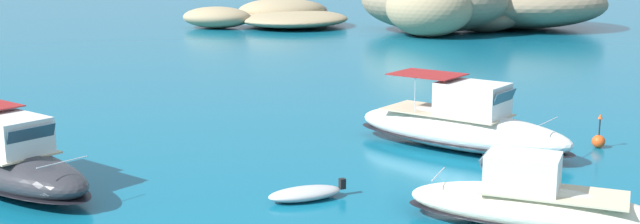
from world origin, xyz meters
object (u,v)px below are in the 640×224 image
at_px(islet_large, 476,5).
at_px(channel_buoy, 599,140).
at_px(motorboat_cream, 533,204).
at_px(motorboat_white, 462,126).
at_px(motorboat_charcoal, 7,164).
at_px(dinghy_tender, 305,193).
at_px(islet_small, 281,15).

xyz_separation_m(islet_large, channel_buoy, (-3.72, -52.98, -2.44)).
bearing_deg(motorboat_cream, motorboat_white, 93.94).
distance_m(motorboat_charcoal, motorboat_cream, 17.89).
bearing_deg(dinghy_tender, motorboat_charcoal, 175.17).
height_order(islet_small, motorboat_cream, islet_small).
distance_m(islet_large, motorboat_white, 54.25).
bearing_deg(channel_buoy, dinghy_tender, -148.77).
distance_m(motorboat_cream, dinghy_tender, 7.47).
relative_size(motorboat_cream, channel_buoy, 5.45).
xyz_separation_m(islet_small, dinghy_tender, (6.00, -65.65, -0.97)).
relative_size(motorboat_cream, dinghy_tender, 2.86).
bearing_deg(motorboat_charcoal, islet_small, 85.98).
height_order(islet_small, dinghy_tender, islet_small).
distance_m(islet_small, dinghy_tender, 65.93).
bearing_deg(islet_small, dinghy_tender, -84.77).
xyz_separation_m(islet_large, motorboat_white, (-9.67, -53.35, -1.79)).
bearing_deg(motorboat_charcoal, dinghy_tender, -4.83).
relative_size(motorboat_white, channel_buoy, 6.60).
bearing_deg(channel_buoy, motorboat_white, -176.42).
relative_size(motorboat_white, motorboat_cream, 1.21).
xyz_separation_m(islet_large, islet_small, (-22.02, 5.22, -1.58)).
distance_m(motorboat_white, motorboat_cream, 9.63).
bearing_deg(islet_small, motorboat_cream, -79.20).
bearing_deg(islet_large, motorboat_cream, -98.14).
height_order(motorboat_charcoal, dinghy_tender, motorboat_charcoal).
bearing_deg(motorboat_cream, channel_buoy, 62.10).
relative_size(islet_large, motorboat_cream, 4.34).
xyz_separation_m(motorboat_cream, dinghy_tender, (-7.01, 2.53, -0.54)).
distance_m(motorboat_charcoal, dinghy_tender, 10.62).
relative_size(motorboat_charcoal, motorboat_cream, 1.10).
xyz_separation_m(islet_small, motorboat_cream, (13.01, -68.18, -0.42)).
relative_size(islet_small, motorboat_white, 2.06).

